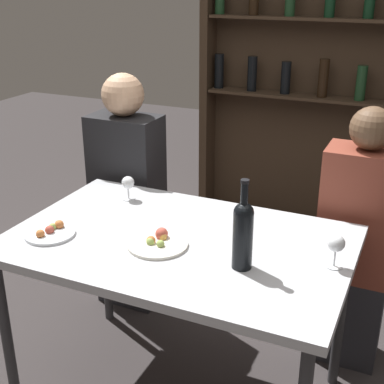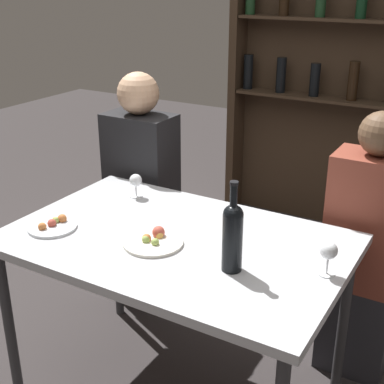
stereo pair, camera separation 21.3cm
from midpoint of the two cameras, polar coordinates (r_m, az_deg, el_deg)
dining_table at (r=2.13m, az=1.14°, el=-6.60°), size 1.32×0.85×0.78m
wine_rack_wall at (r=3.82m, az=16.83°, el=12.81°), size 1.49×0.21×2.25m
wine_bottle at (r=1.83m, az=7.69°, el=-4.52°), size 0.07×0.07×0.33m
wine_glass_0 at (r=2.45m, az=-3.56°, el=1.09°), size 0.06×0.06×0.11m
wine_glass_1 at (r=1.90m, az=17.54°, el=-6.21°), size 0.06×0.06×0.12m
food_plate_0 at (r=2.05m, az=-1.15°, el=-5.28°), size 0.23×0.23×0.05m
food_plate_1 at (r=2.22m, az=-12.01°, el=-3.60°), size 0.20×0.20×0.04m
seated_person_left at (r=2.89m, az=-3.25°, el=-0.54°), size 0.36×0.22×1.29m
seated_person_right at (r=2.51m, az=20.29°, el=-6.56°), size 0.34×0.22×1.24m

